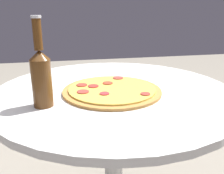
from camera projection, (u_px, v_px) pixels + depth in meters
table at (114, 130)px, 1.04m from camera, size 0.94×0.94×0.74m
pizza at (112, 90)px, 0.95m from camera, size 0.37×0.37×0.02m
beer_bottle at (41, 75)px, 0.79m from camera, size 0.06×0.06×0.29m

